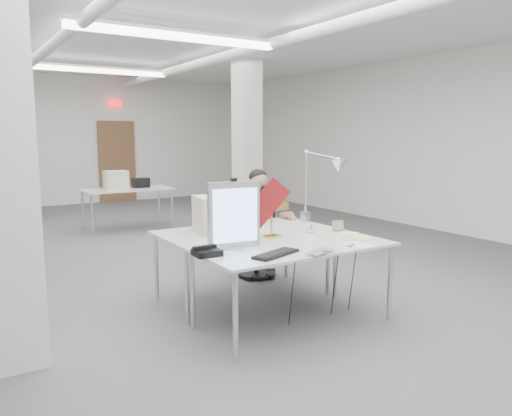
{
  "coord_description": "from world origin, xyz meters",
  "views": [
    {
      "loc": [
        -2.65,
        -6.08,
        1.75
      ],
      "look_at": [
        -0.1,
        -2.0,
        1.04
      ],
      "focal_mm": 35.0,
      "sensor_mm": 36.0,
      "label": 1
    }
  ],
  "objects_px": {
    "office_chair": "(256,231)",
    "desk_phone": "(207,252)",
    "seated_person": "(258,205)",
    "beige_monitor": "(216,215)",
    "bankers_lamp": "(272,220)",
    "desk_main": "(294,247)",
    "laptop": "(325,253)",
    "monitor": "(234,215)",
    "architect_lamp": "(320,184)"
  },
  "relations": [
    {
      "from": "monitor",
      "to": "laptop",
      "type": "relative_size",
      "value": 1.85
    },
    {
      "from": "seated_person",
      "to": "bankers_lamp",
      "type": "height_order",
      "value": "seated_person"
    },
    {
      "from": "monitor",
      "to": "seated_person",
      "type": "bearing_deg",
      "value": 57.55
    },
    {
      "from": "monitor",
      "to": "beige_monitor",
      "type": "xyz_separation_m",
      "value": [
        0.18,
        0.7,
        -0.11
      ]
    },
    {
      "from": "desk_phone",
      "to": "monitor",
      "type": "bearing_deg",
      "value": 23.1
    },
    {
      "from": "monitor",
      "to": "desk_phone",
      "type": "distance_m",
      "value": 0.44
    },
    {
      "from": "desk_main",
      "to": "desk_phone",
      "type": "xyz_separation_m",
      "value": [
        -0.85,
        0.07,
        0.04
      ]
    },
    {
      "from": "office_chair",
      "to": "seated_person",
      "type": "bearing_deg",
      "value": -74.52
    },
    {
      "from": "office_chair",
      "to": "seated_person",
      "type": "height_order",
      "value": "seated_person"
    },
    {
      "from": "office_chair",
      "to": "desk_phone",
      "type": "height_order",
      "value": "office_chair"
    },
    {
      "from": "monitor",
      "to": "architect_lamp",
      "type": "relative_size",
      "value": 0.65
    },
    {
      "from": "seated_person",
      "to": "bankers_lamp",
      "type": "xyz_separation_m",
      "value": [
        -0.53,
        -1.08,
        0.03
      ]
    },
    {
      "from": "monitor",
      "to": "beige_monitor",
      "type": "bearing_deg",
      "value": 82.4
    },
    {
      "from": "laptop",
      "to": "desk_phone",
      "type": "relative_size",
      "value": 1.48
    },
    {
      "from": "desk_phone",
      "to": "beige_monitor",
      "type": "height_order",
      "value": "beige_monitor"
    },
    {
      "from": "bankers_lamp",
      "to": "beige_monitor",
      "type": "xyz_separation_m",
      "value": [
        -0.36,
        0.48,
        0.02
      ]
    },
    {
      "from": "office_chair",
      "to": "laptop",
      "type": "relative_size",
      "value": 3.56
    },
    {
      "from": "office_chair",
      "to": "monitor",
      "type": "relative_size",
      "value": 1.92
    },
    {
      "from": "laptop",
      "to": "monitor",
      "type": "bearing_deg",
      "value": 110.1
    },
    {
      "from": "laptop",
      "to": "beige_monitor",
      "type": "xyz_separation_m",
      "value": [
        -0.35,
        1.3,
        0.18
      ]
    },
    {
      "from": "architect_lamp",
      "to": "desk_phone",
      "type": "bearing_deg",
      "value": -178.23
    },
    {
      "from": "laptop",
      "to": "bankers_lamp",
      "type": "bearing_deg",
      "value": 67.97
    },
    {
      "from": "desk_main",
      "to": "architect_lamp",
      "type": "bearing_deg",
      "value": 38.93
    },
    {
      "from": "desk_main",
      "to": "architect_lamp",
      "type": "xyz_separation_m",
      "value": [
        0.85,
        0.69,
        0.47
      ]
    },
    {
      "from": "desk_main",
      "to": "seated_person",
      "type": "bearing_deg",
      "value": 69.52
    },
    {
      "from": "beige_monitor",
      "to": "architect_lamp",
      "type": "distance_m",
      "value": 1.23
    },
    {
      "from": "seated_person",
      "to": "bankers_lamp",
      "type": "bearing_deg",
      "value": -100.69
    },
    {
      "from": "desk_main",
      "to": "laptop",
      "type": "xyz_separation_m",
      "value": [
        0.02,
        -0.42,
        0.03
      ]
    },
    {
      "from": "office_chair",
      "to": "seated_person",
      "type": "relative_size",
      "value": 1.44
    },
    {
      "from": "office_chair",
      "to": "bankers_lamp",
      "type": "xyz_separation_m",
      "value": [
        -0.53,
        -1.13,
        0.36
      ]
    },
    {
      "from": "seated_person",
      "to": "beige_monitor",
      "type": "xyz_separation_m",
      "value": [
        -0.89,
        -0.6,
        0.04
      ]
    },
    {
      "from": "laptop",
      "to": "architect_lamp",
      "type": "height_order",
      "value": "architect_lamp"
    },
    {
      "from": "desk_main",
      "to": "beige_monitor",
      "type": "xyz_separation_m",
      "value": [
        -0.34,
        0.89,
        0.2
      ]
    },
    {
      "from": "seated_person",
      "to": "beige_monitor",
      "type": "distance_m",
      "value": 1.08
    },
    {
      "from": "office_chair",
      "to": "bankers_lamp",
      "type": "bearing_deg",
      "value": -99.68
    },
    {
      "from": "seated_person",
      "to": "bankers_lamp",
      "type": "relative_size",
      "value": 2.31
    },
    {
      "from": "laptop",
      "to": "bankers_lamp",
      "type": "height_order",
      "value": "bankers_lamp"
    },
    {
      "from": "seated_person",
      "to": "monitor",
      "type": "relative_size",
      "value": 1.34
    },
    {
      "from": "bankers_lamp",
      "to": "desk_phone",
      "type": "bearing_deg",
      "value": -152.08
    },
    {
      "from": "seated_person",
      "to": "desk_main",
      "type": "bearing_deg",
      "value": -95.0
    },
    {
      "from": "bankers_lamp",
      "to": "laptop",
      "type": "bearing_deg",
      "value": -83.96
    },
    {
      "from": "desk_main",
      "to": "office_chair",
      "type": "height_order",
      "value": "office_chair"
    },
    {
      "from": "laptop",
      "to": "architect_lamp",
      "type": "relative_size",
      "value": 0.35
    },
    {
      "from": "office_chair",
      "to": "laptop",
      "type": "height_order",
      "value": "office_chair"
    },
    {
      "from": "laptop",
      "to": "beige_monitor",
      "type": "height_order",
      "value": "beige_monitor"
    },
    {
      "from": "bankers_lamp",
      "to": "desk_phone",
      "type": "relative_size",
      "value": 1.58
    },
    {
      "from": "seated_person",
      "to": "architect_lamp",
      "type": "relative_size",
      "value": 0.86
    },
    {
      "from": "beige_monitor",
      "to": "architect_lamp",
      "type": "bearing_deg",
      "value": -1.9
    },
    {
      "from": "laptop",
      "to": "desk_phone",
      "type": "height_order",
      "value": "desk_phone"
    },
    {
      "from": "office_chair",
      "to": "architect_lamp",
      "type": "relative_size",
      "value": 1.24
    }
  ]
}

